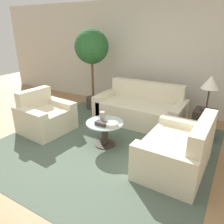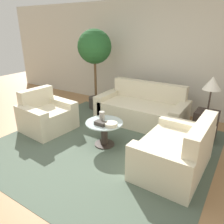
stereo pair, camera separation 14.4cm
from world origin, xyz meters
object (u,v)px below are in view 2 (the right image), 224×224
Objects in this scene: bowl at (111,124)px; book_stack at (100,123)px; loveseat at (178,154)px; coffee_table at (104,130)px; table_lamp at (212,84)px; sofa_main at (142,110)px; potted_plant at (95,51)px; armchair at (46,116)px; vase at (102,117)px.

bowl is 1.09× the size of book_stack.
loveseat is 1.15m from bowl.
coffee_table is at bearing 159.60° from bowl.
loveseat is 2.03× the size of table_lamp.
coffee_table is at bearing -95.17° from sofa_main.
sofa_main is 0.97× the size of potted_plant.
armchair is 1.58m from bowl.
loveseat is 2.00× the size of coffee_table.
coffee_table is 2.03m from table_lamp.
table_lamp reaches higher than sofa_main.
potted_plant is at bearing 131.27° from book_stack.
potted_plant is (0.11, 1.56, 1.16)m from armchair.
bowl is (-1.27, -1.25, -0.59)m from table_lamp.
armchair is at bearing -175.39° from vase.
coffee_table is 0.27m from bowl.
table_lamp is 2.94× the size of bowl.
potted_plant reaches higher than bowl.
coffee_table is (-0.12, -1.30, 0.01)m from sofa_main.
sofa_main is 8.65× the size of bowl.
vase is at bearing 170.62° from coffee_table.
sofa_main is 1.90× the size of armchair.
book_stack is at bearing -158.38° from bowl.
armchair is 3.20m from table_lamp.
sofa_main is at bearing -42.17° from armchair.
bowl is at bearing -87.27° from sofa_main.
loveseat is at bearing 6.48° from book_stack.
table_lamp reaches higher than vase.
coffee_table is at bearing -81.15° from armchair.
armchair is at bearing -136.93° from sofa_main.
sofa_main is at bearing 82.56° from vase.
potted_plant is (-1.27, 1.46, 1.16)m from coffee_table.
armchair is at bearing -155.68° from table_lamp.
vase is at bearing 161.90° from bowl.
table_lamp is at bearing -60.92° from armchair.
potted_plant is at bearing 133.60° from bowl.
loveseat is at bearing -48.13° from sofa_main.
bowl is at bearing -46.40° from potted_plant.
potted_plant reaches higher than armchair.
potted_plant is 2.33m from bowl.
armchair is 5.50× the size of vase.
armchair is at bearing -93.87° from potted_plant.
bowl is at bearing -20.40° from coffee_table.
sofa_main is 1.31m from coffee_table.
loveseat is (1.20, -1.34, -0.00)m from sofa_main.
bowl is 0.18m from book_stack.
armchair is at bearing -178.88° from bowl.
bowl is (-1.14, -0.03, 0.19)m from loveseat.
coffee_table is (-1.32, 0.04, 0.01)m from loveseat.
vase is 0.83× the size of bowl.
book_stack is (0.02, -0.13, 0.19)m from coffee_table.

